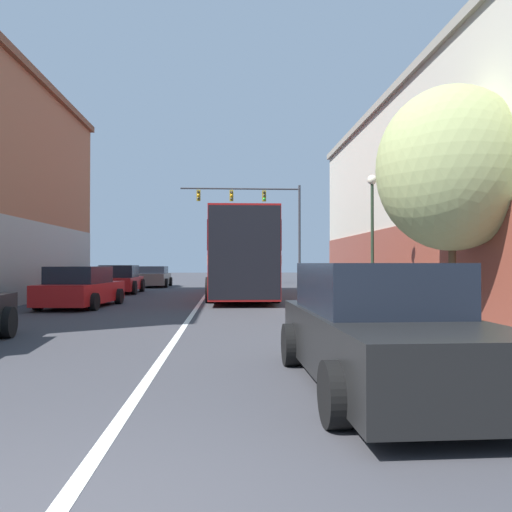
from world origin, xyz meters
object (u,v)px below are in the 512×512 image
object	(u,v)px
parked_car_left_distant	(154,277)
traffic_signal_gantry	(261,210)
hatchback_foreground	(378,328)
parked_car_left_far	(81,288)
parked_car_left_mid	(120,280)
street_lamp	(372,233)
street_tree_near	(452,169)
bus	(241,253)

from	to	relation	value
parked_car_left_distant	traffic_signal_gantry	xyz separation A→B (m)	(7.29, 4.19, 4.84)
hatchback_foreground	parked_car_left_far	distance (m)	13.52
hatchback_foreground	parked_car_left_mid	distance (m)	21.01
parked_car_left_mid	street_lamp	distance (m)	14.33
parked_car_left_mid	street_tree_near	bearing A→B (deg)	-141.80
parked_car_left_distant	street_lamp	world-z (taller)	street_lamp
parked_car_left_mid	hatchback_foreground	bearing A→B (deg)	-160.81
parked_car_left_far	traffic_signal_gantry	distance (m)	21.21
parked_car_left_mid	bus	bearing A→B (deg)	-115.03
street_lamp	hatchback_foreground	bearing A→B (deg)	-106.12
street_tree_near	traffic_signal_gantry	bearing A→B (deg)	97.19
parked_car_left_mid	parked_car_left_far	bearing A→B (deg)	-178.53
hatchback_foreground	street_lamp	bearing A→B (deg)	-17.12
bus	traffic_signal_gantry	distance (m)	14.36
street_lamp	bus	bearing A→B (deg)	118.90
bus	parked_car_left_far	xyz separation A→B (m)	(-5.72, -5.40, -1.33)
bus	street_tree_near	distance (m)	12.09
parked_car_left_far	parked_car_left_distant	distance (m)	15.02
traffic_signal_gantry	street_lamp	world-z (taller)	traffic_signal_gantry
parked_car_left_far	street_tree_near	xyz separation A→B (m)	(10.73, -5.44, 3.25)
traffic_signal_gantry	street_lamp	bearing A→B (deg)	-84.26
street_lamp	street_tree_near	xyz separation A→B (m)	(0.99, -3.55, 1.40)
bus	parked_car_left_mid	xyz separation A→B (m)	(-6.09, 2.69, -1.32)
bus	traffic_signal_gantry	xyz separation A→B (m)	(1.91, 13.80, 3.48)
parked_car_left_mid	traffic_signal_gantry	distance (m)	14.51
traffic_signal_gantry	street_tree_near	bearing A→B (deg)	-82.81
bus	parked_car_left_far	bearing A→B (deg)	133.86
bus	street_tree_near	bearing A→B (deg)	-154.66
parked_car_left_mid	parked_car_left_distant	bearing A→B (deg)	-7.04
hatchback_foreground	parked_car_left_mid	bearing A→B (deg)	19.37
hatchback_foreground	street_lamp	size ratio (longest dim) A/B	1.05
parked_car_left_far	traffic_signal_gantry	size ratio (longest dim) A/B	0.50
bus	hatchback_foreground	xyz separation A→B (m)	(1.22, -17.00, -1.28)
bus	parked_car_left_far	distance (m)	7.98
bus	street_lamp	bearing A→B (deg)	-150.58
traffic_signal_gantry	bus	bearing A→B (deg)	-97.86
street_tree_near	street_lamp	bearing A→B (deg)	105.58
parked_car_left_mid	street_lamp	size ratio (longest dim) A/B	0.97
street_tree_near	bus	bearing A→B (deg)	114.82
street_lamp	street_tree_near	bearing A→B (deg)	-74.42
parked_car_left_mid	street_lamp	world-z (taller)	street_lamp
parked_car_left_mid	street_lamp	xyz separation A→B (m)	(10.12, -9.98, 1.83)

